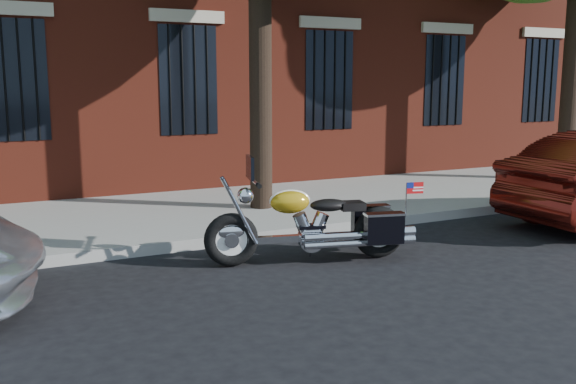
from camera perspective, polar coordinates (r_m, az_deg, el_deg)
name	(u,v)px	position (r m, az deg, el deg)	size (l,w,h in m)	color
ground	(321,264)	(7.80, 2.98, -6.43)	(120.00, 120.00, 0.00)	black
curb	(273,234)	(8.97, -1.34, -3.77)	(40.00, 0.16, 0.15)	gray
sidewalk	(225,210)	(10.67, -5.62, -1.63)	(40.00, 3.60, 0.15)	gray
motorcycle	(318,226)	(7.80, 2.65, -3.05)	(2.48, 1.15, 1.32)	black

